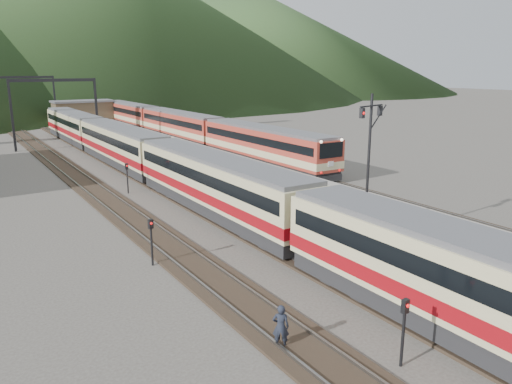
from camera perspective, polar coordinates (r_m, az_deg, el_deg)
track_main at (r=49.48m, az=-14.96°, el=2.96°), size 2.60×200.00×0.23m
track_far at (r=48.29m, az=-20.62°, el=2.28°), size 2.60×200.00×0.23m
track_second at (r=53.92m, az=-3.22°, el=4.28°), size 2.60×200.00×0.23m
platform at (r=49.49m, az=-8.09°, el=3.81°), size 8.00×100.00×1.00m
gantry_near at (r=62.68m, az=-22.02°, el=9.74°), size 9.55×0.25×8.00m
gantry_far at (r=87.35m, az=-25.11°, el=10.34°), size 9.55×0.25×8.00m
station_shed at (r=87.07m, az=-19.17°, el=8.87°), size 9.40×4.40×3.10m
hill_c at (r=250.15m, az=-2.45°, el=17.54°), size 160.00×160.00×50.00m
main_train at (r=40.30m, az=-11.03°, el=3.48°), size 2.81×76.99×3.43m
second_train at (r=64.74m, az=-8.65°, el=7.46°), size 2.85×58.48×3.48m
signal_mast at (r=26.04m, az=12.82°, el=5.02°), size 2.13×0.76×6.87m
short_signal_a at (r=16.44m, az=16.55°, el=-14.22°), size 0.23×0.17×2.27m
short_signal_b at (r=38.21m, az=-14.52°, el=1.99°), size 0.23×0.18×2.27m
short_signal_c at (r=23.90m, az=-11.89°, el=-4.93°), size 0.25×0.21×2.27m
worker at (r=17.09m, az=2.84°, el=-15.11°), size 0.67×0.64×1.54m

